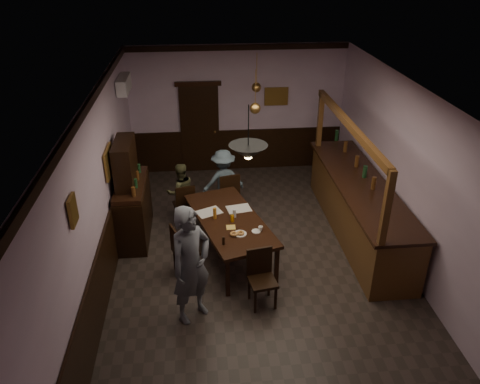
{
  "coord_description": "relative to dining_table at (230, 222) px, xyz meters",
  "views": [
    {
      "loc": [
        -0.95,
        -6.52,
        4.92
      ],
      "look_at": [
        -0.27,
        0.55,
        1.15
      ],
      "focal_mm": 35.0,
      "sensor_mm": 36.0,
      "label": 1
    }
  ],
  "objects": [
    {
      "name": "ac_unit",
      "position": [
        -1.91,
        2.55,
        1.76
      ],
      "size": [
        0.2,
        0.85,
        0.3
      ],
      "color": "white",
      "rests_on": "ground"
    },
    {
      "name": "person_seated_left",
      "position": [
        -0.87,
        1.36,
        -0.09
      ],
      "size": [
        0.69,
        0.6,
        1.19
      ],
      "primitive_type": "imported",
      "rotation": [
        0.0,
        0.0,
        3.44
      ],
      "color": "brown",
      "rests_on": "ground"
    },
    {
      "name": "chair_far_left",
      "position": [
        -0.79,
        1.1,
        -0.2
      ],
      "size": [
        0.47,
        0.47,
        0.88
      ],
      "rotation": [
        0.0,
        0.0,
        3.4
      ],
      "color": "black",
      "rests_on": "ground"
    },
    {
      "name": "bar_counter",
      "position": [
        2.47,
        0.5,
        -0.11
      ],
      "size": [
        0.94,
        4.04,
        2.27
      ],
      "color": "#4F2F15",
      "rests_on": "ground"
    },
    {
      "name": "dining_table",
      "position": [
        0.0,
        0.0,
        0.0
      ],
      "size": [
        1.58,
        2.39,
        0.75
      ],
      "rotation": [
        0.0,
        0.0,
        0.28
      ],
      "color": "black",
      "rests_on": "ground"
    },
    {
      "name": "pendant_brass_far",
      "position": [
        0.77,
        2.62,
        1.61
      ],
      "size": [
        0.2,
        0.2,
        0.81
      ],
      "color": "#BF8C3F",
      "rests_on": "ground"
    },
    {
      "name": "person_standing",
      "position": [
        -0.66,
        -1.49,
        0.24
      ],
      "size": [
        0.8,
        0.77,
        1.84
      ],
      "primitive_type": "imported",
      "rotation": [
        0.0,
        0.0,
        0.69
      ],
      "color": "slate",
      "rests_on": "ground"
    },
    {
      "name": "napkin",
      "position": [
        0.0,
        -0.29,
        0.07
      ],
      "size": [
        0.19,
        0.19,
        0.0
      ],
      "primitive_type": "cube",
      "rotation": [
        0.0,
        0.0,
        0.28
      ],
      "color": "#DFB652",
      "rests_on": "dining_table"
    },
    {
      "name": "room",
      "position": [
        0.47,
        -0.35,
        0.81
      ],
      "size": [
        5.01,
        8.01,
        3.01
      ],
      "color": "#2D2621",
      "rests_on": "ground"
    },
    {
      "name": "picture_left_large",
      "position": [
        -1.99,
        0.45,
        1.01
      ],
      "size": [
        0.04,
        0.62,
        0.48
      ],
      "color": "olive",
      "rests_on": "ground"
    },
    {
      "name": "soda_can",
      "position": [
        0.04,
        -0.1,
        0.12
      ],
      "size": [
        0.07,
        0.07,
        0.12
      ],
      "primitive_type": "cylinder",
      "color": "#FDA715",
      "rests_on": "dining_table"
    },
    {
      "name": "person_seated_right",
      "position": [
        -0.0,
        1.61,
        -0.02
      ],
      "size": [
        0.95,
        0.68,
        1.34
      ],
      "primitive_type": "imported",
      "rotation": [
        0.0,
        0.0,
        3.37
      ],
      "color": "slate",
      "rests_on": "ground"
    },
    {
      "name": "saucer",
      "position": [
        0.41,
        -0.45,
        0.07
      ],
      "size": [
        0.15,
        0.15,
        0.01
      ],
      "primitive_type": "cylinder",
      "color": "white",
      "rests_on": "dining_table"
    },
    {
      "name": "chair_side",
      "position": [
        -0.83,
        -0.46,
        -0.19
      ],
      "size": [
        0.51,
        0.51,
        0.9
      ],
      "rotation": [
        0.0,
        0.0,
        1.95
      ],
      "color": "black",
      "rests_on": "ground"
    },
    {
      "name": "pendant_iron",
      "position": [
        0.22,
        -0.77,
        1.62
      ],
      "size": [
        0.56,
        0.56,
        0.81
      ],
      "color": "black",
      "rests_on": "ground"
    },
    {
      "name": "coffee_cup",
      "position": [
        0.48,
        -0.44,
        0.11
      ],
      "size": [
        0.1,
        0.1,
        0.07
      ],
      "primitive_type": "imported",
      "rotation": [
        0.0,
        0.0,
        0.28
      ],
      "color": "white",
      "rests_on": "saucer"
    },
    {
      "name": "chair_far_right",
      "position": [
        0.07,
        1.35,
        -0.16
      ],
      "size": [
        0.51,
        0.51,
        0.96
      ],
      "rotation": [
        0.0,
        0.0,
        3.4
      ],
      "color": "black",
      "rests_on": "ground"
    },
    {
      "name": "pepper_mill",
      "position": [
        -0.15,
        -0.77,
        0.13
      ],
      "size": [
        0.04,
        0.04,
        0.14
      ],
      "primitive_type": "cylinder",
      "color": "black",
      "rests_on": "dining_table"
    },
    {
      "name": "picture_left_small",
      "position": [
        -1.99,
        -1.95,
        1.46
      ],
      "size": [
        0.04,
        0.28,
        0.36
      ],
      "color": "olive",
      "rests_on": "ground"
    },
    {
      "name": "pendant_brass_mid",
      "position": [
        0.57,
        1.23,
        1.61
      ],
      "size": [
        0.2,
        0.2,
        0.81
      ],
      "color": "#BF8C3F",
      "rests_on": "ground"
    },
    {
      "name": "picture_back",
      "position": [
        1.37,
        3.61,
        1.11
      ],
      "size": [
        0.55,
        0.04,
        0.42
      ],
      "color": "olive",
      "rests_on": "ground"
    },
    {
      "name": "water_glass",
      "position": [
        0.09,
        0.04,
        0.14
      ],
      "size": [
        0.06,
        0.06,
        0.15
      ],
      "primitive_type": "cylinder",
      "color": "silver",
      "rests_on": "dining_table"
    },
    {
      "name": "pastry_plate",
      "position": [
        0.13,
        -0.51,
        0.07
      ],
      "size": [
        0.22,
        0.22,
        0.01
      ],
      "primitive_type": "cylinder",
      "color": "white",
      "rests_on": "dining_table"
    },
    {
      "name": "chair_near",
      "position": [
        0.38,
        -1.27,
        -0.18
      ],
      "size": [
        0.46,
        0.46,
        0.92
      ],
      "rotation": [
        0.0,
        0.0,
        0.17
      ],
      "color": "black",
      "rests_on": "ground"
    },
    {
      "name": "door_back",
      "position": [
        -0.43,
        3.6,
        0.36
      ],
      "size": [
        0.9,
        0.06,
        2.1
      ],
      "primitive_type": "cube",
      "color": "black",
      "rests_on": "ground"
    },
    {
      "name": "newspaper_left",
      "position": [
        -0.34,
        0.24,
        0.07
      ],
      "size": [
        0.51,
        0.45,
        0.01
      ],
      "primitive_type": "cube",
      "rotation": [
        0.0,
        0.0,
        0.42
      ],
      "color": "silver",
      "rests_on": "dining_table"
    },
    {
      "name": "newspaper_right",
      "position": [
        0.19,
        0.31,
        0.07
      ],
      "size": [
        0.47,
        0.37,
        0.01
      ],
      "primitive_type": "cube",
      "rotation": [
        0.0,
        0.0,
        0.18
      ],
      "color": "silver",
      "rests_on": "dining_table"
    },
    {
      "name": "sideboard",
      "position": [
        -1.74,
        0.78,
        0.09
      ],
      "size": [
        0.52,
        1.46,
        1.92
      ],
      "color": "black",
      "rests_on": "ground"
    },
    {
      "name": "beer_glass",
      "position": [
        -0.25,
        0.03,
        0.16
      ],
      "size": [
        0.06,
        0.06,
        0.2
      ],
      "primitive_type": "cylinder",
      "color": "#BF721E",
      "rests_on": "dining_table"
    },
    {
      "name": "pastry_ring_b",
      "position": [
        0.14,
        -0.53,
        0.1
      ],
      "size": [
        0.13,
        0.13,
        0.04
      ],
      "primitive_type": "torus",
      "color": "#C68C47",
      "rests_on": "pastry_plate"
    },
    {
      "name": "pastry_ring_a",
      "position": [
        0.03,
        -0.54,
        0.1
      ],
      "size": [
        0.13,
        0.13,
        0.04
      ],
      "primitive_type": "torus",
      "color": "#C68C47",
      "rests_on": "pastry_plate"
    }
  ]
}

